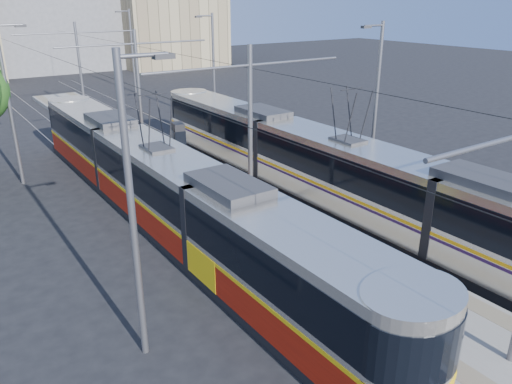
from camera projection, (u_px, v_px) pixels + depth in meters
ground at (389, 298)px, 16.02m from camera, size 160.00×160.00×0.00m
platform at (164, 161)px, 29.01m from camera, size 4.00×50.00×0.30m
tactile_strip_left at (141, 162)px, 28.19m from camera, size 0.70×50.00×0.01m
tactile_strip_right at (187, 154)px, 29.72m from camera, size 0.70×50.00×0.01m
rails at (164, 163)px, 29.06m from camera, size 8.71×70.00×0.03m
tram_left at (160, 186)px, 20.73m from camera, size 2.43×27.64×5.50m
tram_right at (346, 173)px, 21.77m from camera, size 2.43×31.34×5.50m
catenary at (182, 92)px, 25.24m from camera, size 9.20×70.00×7.00m
street_lamps at (132, 82)px, 30.62m from camera, size 15.18×38.22×8.00m
shelter at (179, 141)px, 28.11m from camera, size 0.80×1.10×2.20m
building_centre at (49, 0)px, 65.13m from camera, size 18.36×14.28×17.43m
building_right at (168, 17)px, 68.71m from camera, size 14.28×10.20×13.09m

